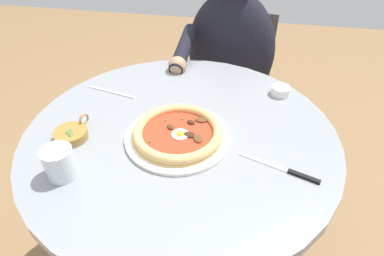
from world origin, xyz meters
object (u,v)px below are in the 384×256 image
water_glass (60,164)px  dining_table (182,171)px  diner_person (227,88)px  pizza_on_plate (178,133)px  fork_utensil (111,92)px  cafe_chair_diner (233,78)px  ramekin_capers (281,90)px  olive_pan (71,134)px  steak_knife (290,172)px

water_glass → dining_table: bearing=-48.5°
diner_person → water_glass: bearing=158.4°
pizza_on_plate → dining_table: bearing=1.4°
fork_utensil → cafe_chair_diner: 0.76m
water_glass → ramekin_capers: 0.72m
dining_table → fork_utensil: 0.36m
cafe_chair_diner → water_glass: bearing=160.0°
olive_pan → fork_utensil: 0.25m
steak_knife → cafe_chair_diner: 0.94m
pizza_on_plate → olive_pan: bearing=100.3°
fork_utensil → diner_person: 0.65m
pizza_on_plate → fork_utensil: 0.34m
ramekin_capers → fork_utensil: (-0.09, 0.57, -0.01)m
olive_pan → fork_utensil: olive_pan is taller
cafe_chair_diner → pizza_on_plate: bearing=172.2°
ramekin_capers → dining_table: bearing=131.0°
pizza_on_plate → ramekin_capers: size_ratio=4.78×
fork_utensil → cafe_chair_diner: cafe_chair_diner is taller
pizza_on_plate → steak_knife: 0.32m
steak_knife → cafe_chair_diner: bearing=12.5°
pizza_on_plate → cafe_chair_diner: 0.85m
pizza_on_plate → olive_pan: (-0.05, 0.30, -0.00)m
pizza_on_plate → water_glass: water_glass is taller
fork_utensil → water_glass: bearing=-176.1°
steak_knife → olive_pan: bearing=87.6°
ramekin_capers → diner_person: size_ratio=0.05×
ramekin_capers → cafe_chair_diner: bearing=19.3°
ramekin_capers → diner_person: diner_person is taller
water_glass → cafe_chair_diner: bearing=-20.0°
pizza_on_plate → steak_knife: size_ratio=1.46×
cafe_chair_diner → dining_table: bearing=171.9°
water_glass → diner_person: diner_person is taller
cafe_chair_diner → olive_pan: bearing=154.7°
diner_person → cafe_chair_diner: (0.13, -0.02, -0.01)m
water_glass → pizza_on_plate: bearing=-53.2°
fork_utensil → olive_pan: bearing=175.7°
water_glass → fork_utensil: water_glass is taller
water_glass → fork_utensil: (0.38, 0.03, -0.03)m
water_glass → olive_pan: 0.14m
water_glass → olive_pan: water_glass is taller
steak_knife → diner_person: 0.82m
steak_knife → olive_pan: 0.60m
fork_utensil → dining_table: bearing=-120.4°
steak_knife → cafe_chair_diner: (0.88, 0.20, -0.25)m
fork_utensil → ramekin_capers: bearing=-80.9°
ramekin_capers → water_glass: bearing=131.2°
ramekin_capers → fork_utensil: size_ratio=0.35×
steak_knife → diner_person: diner_person is taller
dining_table → cafe_chair_diner: cafe_chair_diner is taller
ramekin_capers → cafe_chair_diner: size_ratio=0.08×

